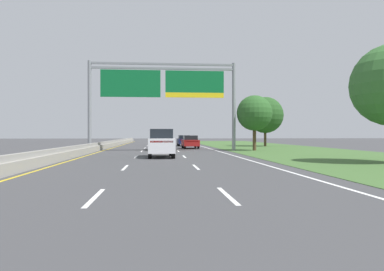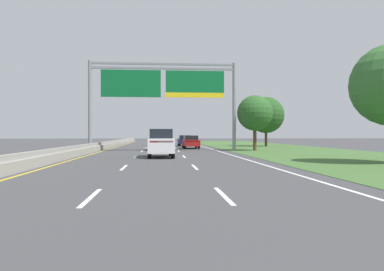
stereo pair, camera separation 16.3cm
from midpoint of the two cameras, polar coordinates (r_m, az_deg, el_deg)
name	(u,v)px [view 2 (the right image)]	position (r m, az deg, el deg)	size (l,w,h in m)	color
ground_plane	(160,152)	(34.85, -4.82, -2.64)	(220.00, 220.00, 0.00)	#3D3D3F
lane_striping	(160,153)	(34.39, -4.82, -2.67)	(11.96, 106.00, 0.01)	white
grass_verge_right	(303,152)	(37.54, 17.02, -2.43)	(14.00, 110.00, 0.02)	#3D602D
median_barrier_concrete	(89,149)	(35.45, -15.55, -2.03)	(0.60, 110.00, 0.85)	#99968E
overhead_sign_gantry	(163,88)	(37.83, -4.36, 7.43)	(15.06, 0.42, 9.13)	gray
pickup_truck_gold	(162,140)	(40.08, -4.50, -0.73)	(2.12, 5.44, 2.20)	#A38438
car_black_centre_lane_suv	(161,138)	(56.43, -4.73, -0.43)	(1.99, 4.73, 2.11)	black
car_red_right_lane_sedan	(191,142)	(44.42, -0.09, -0.97)	(1.89, 4.43, 1.57)	maroon
car_navy_right_lane_sedan	(185,140)	(53.58, -1.06, -0.76)	(1.88, 4.42, 1.57)	#161E47
car_white_centre_lane_suv	(161,143)	(27.68, -4.71, -1.11)	(2.00, 4.74, 2.11)	silver
roadside_tree_mid	(255,113)	(39.08, 9.84, 3.44)	(3.72, 3.72, 5.81)	#4C3823
roadside_tree_far	(266,115)	(52.98, 11.50, 3.13)	(5.12, 5.12, 6.99)	#4C3823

